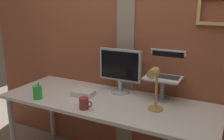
{
  "coord_description": "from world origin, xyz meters",
  "views": [
    {
      "loc": [
        0.96,
        -1.78,
        1.6
      ],
      "look_at": [
        -0.03,
        0.14,
        1.0
      ],
      "focal_mm": 40.55,
      "sensor_mm": 36.0,
      "label": 1
    }
  ],
  "objects_px": {
    "monitor": "(120,68)",
    "pen_cup": "(38,92)",
    "coffee_mug": "(84,103)",
    "desk_lamp": "(154,85)",
    "laptop": "(166,69)"
  },
  "relations": [
    {
      "from": "pen_cup",
      "to": "coffee_mug",
      "type": "distance_m",
      "value": 0.49
    },
    {
      "from": "monitor",
      "to": "desk_lamp",
      "type": "xyz_separation_m",
      "value": [
        0.42,
        -0.28,
        -0.02
      ]
    },
    {
      "from": "pen_cup",
      "to": "coffee_mug",
      "type": "relative_size",
      "value": 1.36
    },
    {
      "from": "monitor",
      "to": "pen_cup",
      "type": "xyz_separation_m",
      "value": [
        -0.58,
        -0.48,
        -0.18
      ]
    },
    {
      "from": "laptop",
      "to": "coffee_mug",
      "type": "distance_m",
      "value": 0.77
    },
    {
      "from": "monitor",
      "to": "laptop",
      "type": "distance_m",
      "value": 0.42
    },
    {
      "from": "monitor",
      "to": "coffee_mug",
      "type": "xyz_separation_m",
      "value": [
        -0.09,
        -0.48,
        -0.2
      ]
    },
    {
      "from": "coffee_mug",
      "to": "monitor",
      "type": "bearing_deg",
      "value": 79.2
    },
    {
      "from": "desk_lamp",
      "to": "pen_cup",
      "type": "distance_m",
      "value": 1.04
    },
    {
      "from": "coffee_mug",
      "to": "laptop",
      "type": "bearing_deg",
      "value": 47.77
    },
    {
      "from": "desk_lamp",
      "to": "coffee_mug",
      "type": "height_order",
      "value": "desk_lamp"
    },
    {
      "from": "desk_lamp",
      "to": "pen_cup",
      "type": "relative_size",
      "value": 2.31
    },
    {
      "from": "desk_lamp",
      "to": "coffee_mug",
      "type": "xyz_separation_m",
      "value": [
        -0.51,
        -0.2,
        -0.18
      ]
    },
    {
      "from": "laptop",
      "to": "pen_cup",
      "type": "relative_size",
      "value": 1.98
    },
    {
      "from": "laptop",
      "to": "coffee_mug",
      "type": "height_order",
      "value": "laptop"
    }
  ]
}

